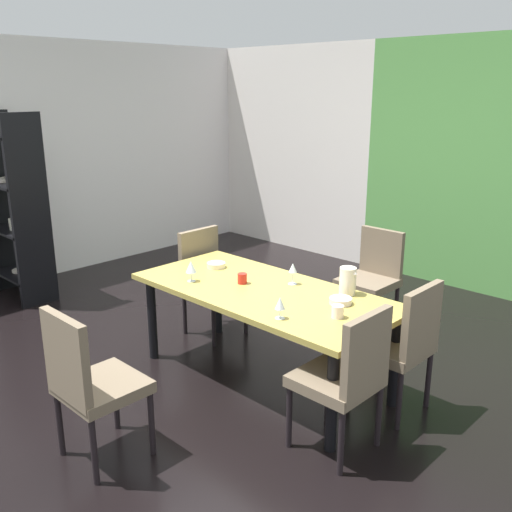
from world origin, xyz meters
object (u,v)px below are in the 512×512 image
at_px(chair_right_far, 402,341).
at_px(wine_glass_left, 293,269).
at_px(dining_table, 264,299).
at_px(cup_front, 242,278).
at_px(chair_right_near, 347,374).
at_px(cup_right, 338,312).
at_px(wine_glass_near_shelf, 191,267).
at_px(serving_bowl_corner, 216,265).
at_px(pitcher_east, 348,281).
at_px(display_shelf, 14,205).
at_px(serving_bowl_south, 341,301).
at_px(chair_head_far, 373,274).
at_px(wine_glass_near_window, 280,304).
at_px(chair_left_far, 209,276).
at_px(chair_head_near, 89,380).

height_order(chair_right_far, wine_glass_left, chair_right_far).
xyz_separation_m(dining_table, cup_front, (-0.20, -0.01, 0.11)).
height_order(dining_table, chair_right_near, chair_right_near).
height_order(chair_right_far, cup_right, chair_right_far).
xyz_separation_m(chair_right_far, cup_right, (-0.26, -0.37, 0.24)).
height_order(chair_right_far, wine_glass_near_shelf, chair_right_far).
height_order(wine_glass_left, serving_bowl_corner, wine_glass_left).
distance_m(wine_glass_near_shelf, cup_right, 1.21).
xyz_separation_m(cup_front, pitcher_east, (0.69, 0.35, 0.06)).
distance_m(display_shelf, serving_bowl_south, 3.65).
bearing_deg(display_shelf, wine_glass_near_shelf, 4.29).
relative_size(chair_right_far, chair_head_far, 1.02).
distance_m(chair_head_far, serving_bowl_south, 1.35).
bearing_deg(cup_right, wine_glass_near_shelf, -171.10).
xyz_separation_m(chair_right_far, display_shelf, (-3.98, -0.74, 0.44)).
bearing_deg(pitcher_east, serving_bowl_south, -67.59).
distance_m(dining_table, serving_bowl_south, 0.59).
distance_m(dining_table, wine_glass_near_window, 0.57).
distance_m(serving_bowl_corner, cup_right, 1.32).
bearing_deg(dining_table, serving_bowl_corner, 169.95).
relative_size(chair_right_near, cup_right, 11.35).
distance_m(serving_bowl_south, cup_front, 0.78).
distance_m(dining_table, cup_right, 0.70).
bearing_deg(cup_right, chair_head_far, 114.43).
bearing_deg(display_shelf, wine_glass_left, 12.04).
height_order(wine_glass_near_window, pitcher_east, pitcher_east).
bearing_deg(cup_front, wine_glass_near_window, -25.33).
xyz_separation_m(dining_table, wine_glass_left, (0.07, 0.23, 0.19)).
relative_size(wine_glass_left, serving_bowl_corner, 1.09).
relative_size(chair_right_near, cup_front, 11.93).
relative_size(chair_left_far, chair_head_near, 0.97).
xyz_separation_m(chair_right_far, chair_left_far, (-1.90, -0.00, 0.00)).
distance_m(display_shelf, cup_front, 2.87).
bearing_deg(wine_glass_near_shelf, dining_table, 25.52).
distance_m(display_shelf, pitcher_east, 3.60).
xyz_separation_m(chair_right_far, serving_bowl_corner, (-1.57, -0.20, 0.22)).
bearing_deg(chair_right_near, cup_front, 75.62).
height_order(chair_head_near, serving_bowl_south, chair_head_near).
height_order(chair_head_near, serving_bowl_corner, chair_head_near).
distance_m(chair_right_near, cup_right, 0.43).
xyz_separation_m(chair_head_near, wine_glass_left, (0.12, 1.61, 0.30)).
bearing_deg(chair_head_far, chair_left_far, 47.33).
distance_m(wine_glass_near_window, cup_front, 0.71).
xyz_separation_m(cup_front, cup_right, (0.89, -0.04, 0.00)).
xyz_separation_m(serving_bowl_corner, cup_right, (1.31, -0.17, 0.02)).
height_order(chair_right_near, display_shelf, display_shelf).
xyz_separation_m(wine_glass_near_shelf, cup_right, (1.20, 0.19, -0.07)).
bearing_deg(cup_right, cup_front, 177.34).
bearing_deg(wine_glass_left, chair_right_far, 5.15).
xyz_separation_m(chair_right_far, cup_front, (-1.15, -0.32, 0.24)).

